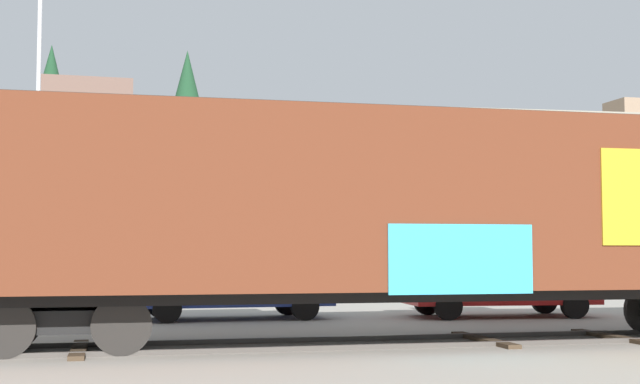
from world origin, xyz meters
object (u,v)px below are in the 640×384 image
at_px(freight_car, 415,208).
at_px(parked_car_blue, 230,284).
at_px(flagpole, 35,98).
at_px(parked_car_red, 496,281).

height_order(freight_car, parked_car_blue, freight_car).
xyz_separation_m(flagpole, parked_car_red, (11.46, -4.07, -4.86)).
relative_size(parked_car_blue, parked_car_red, 1.04).
relative_size(freight_car, flagpole, 1.89).
relative_size(flagpole, parked_car_blue, 2.00).
relative_size(freight_car, parked_car_red, 3.92).
relative_size(freight_car, parked_car_blue, 3.78).
distance_m(flagpole, parked_car_blue, 7.91).
bearing_deg(flagpole, parked_car_red, -19.54).
distance_m(freight_car, parked_car_red, 6.95).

